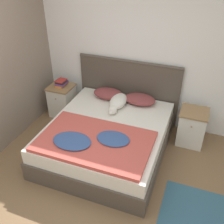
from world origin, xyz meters
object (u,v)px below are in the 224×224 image
pillow_left (108,93)px  bed (107,138)px  nightstand_left (62,100)px  pillow_right (140,99)px  dog (118,102)px  nightstand_right (192,127)px  book_stack (61,83)px

pillow_left → bed: bearing=-69.6°
nightstand_left → pillow_right: 1.51m
pillow_right → dog: size_ratio=0.76×
bed → nightstand_right: (1.20, 0.70, 0.05)m
nightstand_right → pillow_right: (-0.91, 0.07, 0.29)m
nightstand_right → pillow_left: size_ratio=1.13×
pillow_left → dog: 0.35m
pillow_left → dog: dog is taller
nightstand_left → nightstand_right: bearing=0.0°
pillow_right → book_stack: 1.49m
nightstand_right → dog: bearing=-172.4°
nightstand_left → pillow_right: (1.48, 0.07, 0.29)m
pillow_left → dog: bearing=-42.2°
book_stack → bed: bearing=-31.4°
nightstand_left → book_stack: size_ratio=2.43×
nightstand_left → nightstand_right: same height
bed → book_stack: book_stack is taller
bed → dog: 0.64m
nightstand_right → pillow_left: 1.51m
nightstand_right → pillow_right: size_ratio=1.13×
nightstand_left → pillow_right: bearing=2.7°
bed → nightstand_left: size_ratio=3.32×
nightstand_left → book_stack: 0.36m
dog → pillow_right: bearing=36.3°
dog → nightstand_left: bearing=172.0°
nightstand_right → pillow_left: (-1.48, 0.07, 0.29)m
pillow_right → dog: dog is taller
nightstand_left → dog: bearing=-8.0°
bed → pillow_left: pillow_left is taller
pillow_left → pillow_right: size_ratio=1.00×
pillow_left → book_stack: (-0.91, -0.04, 0.07)m
pillow_right → nightstand_left: bearing=-177.3°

